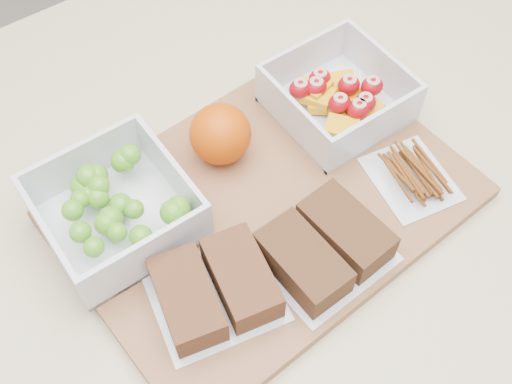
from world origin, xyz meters
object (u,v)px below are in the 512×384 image
cutting_board (267,204)px  orange (220,134)px  grape_container (116,207)px  sandwich_bag_center (324,247)px  pretzel_bag (412,174)px  fruit_container (337,98)px  sandwich_bag_left (215,289)px

cutting_board → orange: orange is taller
grape_container → sandwich_bag_center: size_ratio=1.11×
pretzel_bag → sandwich_bag_center: bearing=-172.4°
cutting_board → sandwich_bag_center: (0.01, -0.09, 0.03)m
fruit_container → orange: bearing=170.2°
sandwich_bag_center → pretzel_bag: 0.14m
fruit_container → pretzel_bag: fruit_container is taller
orange → sandwich_bag_center: orange is taller
fruit_container → pretzel_bag: size_ratio=1.24×
grape_container → fruit_container: bearing=-2.6°
cutting_board → orange: bearing=89.4°
sandwich_bag_center → pretzel_bag: (0.14, 0.02, -0.01)m
fruit_container → pretzel_bag: (0.00, -0.13, -0.01)m
cutting_board → pretzel_bag: (0.15, -0.07, 0.02)m
pretzel_bag → orange: bearing=134.8°
orange → pretzel_bag: bearing=-45.2°
fruit_container → sandwich_bag_left: size_ratio=0.98×
grape_container → sandwich_bag_left: grape_container is taller
sandwich_bag_left → pretzel_bag: bearing=-1.5°
sandwich_bag_center → cutting_board: bearing=94.2°
sandwich_bag_center → pretzel_bag: size_ratio=1.17×
grape_container → orange: bearing=5.1°
orange → pretzel_bag: orange is taller
pretzel_bag → sandwich_bag_left: bearing=178.5°
grape_container → sandwich_bag_center: bearing=-46.7°
grape_container → orange: 0.14m
fruit_container → orange: orange is taller
sandwich_bag_left → pretzel_bag: sandwich_bag_left is taller
fruit_container → sandwich_bag_center: fruit_container is taller
cutting_board → pretzel_bag: pretzel_bag is taller
grape_container → orange: size_ratio=2.10×
cutting_board → sandwich_bag_left: bearing=-153.4°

